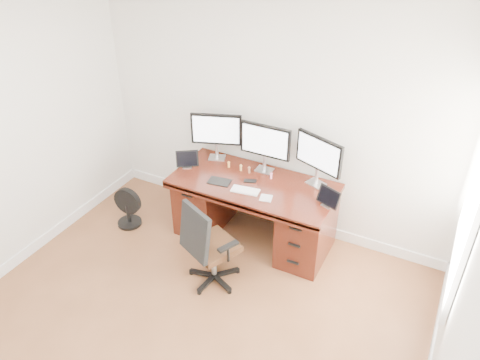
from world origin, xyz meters
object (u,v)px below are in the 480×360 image
at_px(keyboard, 245,190).
at_px(desk, 254,208).
at_px(floor_fan, 127,208).
at_px(monitor_center, 265,142).
at_px(office_chair, 210,257).

bearing_deg(keyboard, desk, 81.21).
relative_size(desk, floor_fan, 3.61).
bearing_deg(floor_fan, keyboard, 4.91).
xyz_separation_m(floor_fan, keyboard, (1.38, 0.22, 0.53)).
bearing_deg(monitor_center, floor_fan, -153.94).
distance_m(desk, monitor_center, 0.72).
bearing_deg(office_chair, desk, 108.32).
height_order(desk, floor_fan, desk).
distance_m(office_chair, keyboard, 0.74).
bearing_deg(desk, keyboard, -90.70).
relative_size(floor_fan, monitor_center, 0.86).
bearing_deg(desk, floor_fan, -162.60).
height_order(office_chair, floor_fan, office_chair).
bearing_deg(desk, monitor_center, 90.00).
bearing_deg(keyboard, office_chair, -106.30).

